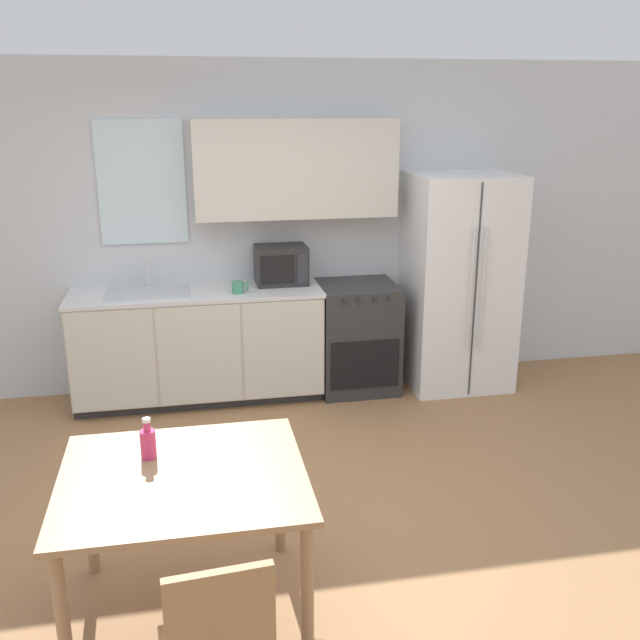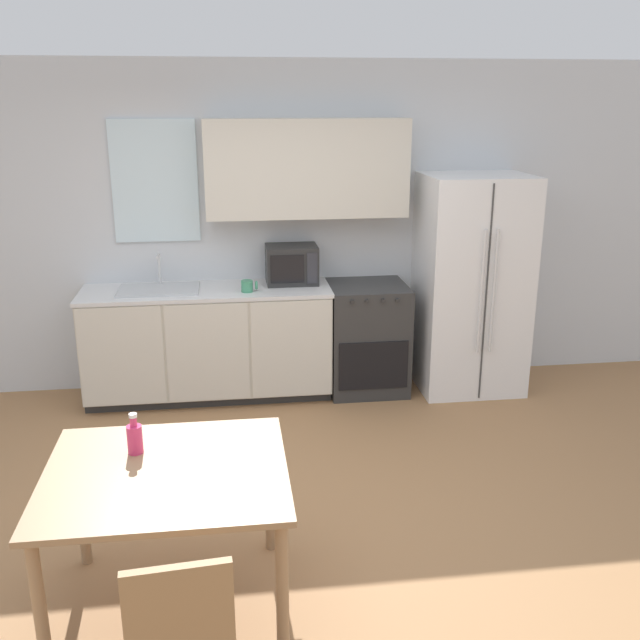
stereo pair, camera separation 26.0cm
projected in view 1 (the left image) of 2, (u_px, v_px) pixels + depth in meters
The scene contains 10 objects.
ground_plane at pixel (280, 518), 4.25m from camera, with size 12.00×12.00×0.00m, color #9E7047.
wall_back at pixel (249, 219), 5.88m from camera, with size 12.00×0.38×2.70m.
kitchen_counter at pixel (199, 345), 5.80m from camera, with size 2.00×0.62×0.93m.
oven_range at pixel (356, 337), 6.04m from camera, with size 0.65×0.63×0.92m.
refrigerator at pixel (459, 282), 6.02m from camera, with size 0.85×0.75×1.81m.
kitchen_sink at pixel (148, 291), 5.60m from camera, with size 0.63×0.40×0.27m.
microwave at pixel (281, 265), 5.85m from camera, with size 0.42×0.33×0.31m.
coffee_mug at pixel (239, 287), 5.59m from camera, with size 0.13×0.09×0.09m.
dining_table at pixel (184, 493), 3.26m from camera, with size 1.11×0.99×0.76m.
drink_bottle at pixel (148, 442), 3.35m from camera, with size 0.07×0.07×0.20m.
Camera 1 is at (-0.47, -3.68, 2.39)m, focal length 40.00 mm.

